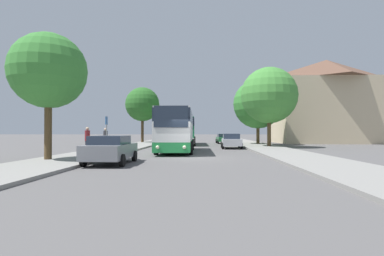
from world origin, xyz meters
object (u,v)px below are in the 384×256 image
(bus_middle, at_px, (185,131))
(parked_car_left_curb, at_px, (111,149))
(parked_car_right_far, at_px, (224,138))
(parked_car_right_near, at_px, (231,141))
(bus_front, at_px, (176,130))
(pedestrian_waiting_near, at_px, (87,140))
(tree_right_mid, at_px, (258,104))
(pedestrian_waiting_far, at_px, (105,139))
(bus_stop_sign, at_px, (107,130))
(tree_left_near, at_px, (48,71))
(tree_left_far, at_px, (142,104))
(tree_right_near, at_px, (269,95))

(bus_middle, xyz_separation_m, parked_car_left_curb, (-2.40, -23.35, -1.04))
(parked_car_right_far, bearing_deg, parked_car_right_near, 87.12)
(bus_front, xyz_separation_m, pedestrian_waiting_near, (-6.09, -3.64, -0.73))
(parked_car_right_near, height_order, tree_right_mid, tree_right_mid)
(pedestrian_waiting_far, relative_size, tree_right_mid, 0.23)
(bus_front, bearing_deg, bus_stop_sign, -152.96)
(pedestrian_waiting_near, xyz_separation_m, tree_right_mid, (15.26, 17.12, 4.09))
(bus_stop_sign, bearing_deg, pedestrian_waiting_far, 110.18)
(tree_right_mid, bearing_deg, tree_left_near, -125.53)
(bus_front, relative_size, parked_car_right_near, 2.35)
(pedestrian_waiting_far, bearing_deg, tree_right_mid, 143.72)
(pedestrian_waiting_near, distance_m, tree_right_mid, 23.30)
(parked_car_left_curb, relative_size, tree_right_mid, 0.52)
(bus_front, xyz_separation_m, tree_left_far, (-6.67, 18.42, 3.81))
(bus_middle, bearing_deg, parked_car_right_far, 33.60)
(parked_car_right_far, height_order, pedestrian_waiting_far, pedestrian_waiting_far)
(parked_car_right_far, relative_size, tree_left_near, 0.64)
(pedestrian_waiting_far, distance_m, tree_left_near, 9.00)
(tree_left_near, bearing_deg, parked_car_right_far, 66.13)
(tree_left_near, bearing_deg, parked_car_left_curb, -13.57)
(parked_car_left_curb, bearing_deg, parked_car_right_far, 73.69)
(tree_left_near, bearing_deg, bus_stop_sign, 75.82)
(parked_car_right_far, bearing_deg, bus_front, 71.41)
(parked_car_right_near, distance_m, tree_right_near, 6.64)
(pedestrian_waiting_near, xyz_separation_m, tree_left_near, (-0.36, -4.76, 4.00))
(parked_car_right_near, xyz_separation_m, pedestrian_waiting_near, (-11.15, -9.07, 0.33))
(parked_car_right_far, xyz_separation_m, pedestrian_waiting_far, (-11.01, -18.16, 0.36))
(parked_car_right_near, height_order, tree_left_far, tree_left_far)
(tree_left_near, distance_m, tree_right_mid, 26.88)
(bus_front, relative_size, pedestrian_waiting_near, 5.51)
(parked_car_left_curb, bearing_deg, tree_right_near, 54.20)
(parked_car_right_far, distance_m, pedestrian_waiting_far, 21.24)
(tree_left_near, xyz_separation_m, tree_right_mid, (15.62, 21.88, 0.09))
(parked_car_right_near, xyz_separation_m, tree_right_mid, (4.11, 8.05, 4.42))
(pedestrian_waiting_far, height_order, tree_right_mid, tree_right_mid)
(bus_stop_sign, height_order, pedestrian_waiting_near, bus_stop_sign)
(tree_right_near, bearing_deg, pedestrian_waiting_near, -144.42)
(tree_left_near, xyz_separation_m, tree_left_far, (-0.22, 26.81, 0.54))
(parked_car_left_curb, height_order, tree_right_near, tree_right_near)
(bus_front, bearing_deg, tree_left_far, 108.69)
(pedestrian_waiting_far, distance_m, tree_left_far, 19.34)
(bus_front, xyz_separation_m, pedestrian_waiting_far, (-5.87, -0.36, -0.75))
(tree_left_near, distance_m, tree_left_far, 26.82)
(bus_front, height_order, tree_right_near, tree_right_near)
(parked_car_right_near, distance_m, bus_stop_sign, 12.98)
(bus_middle, relative_size, parked_car_right_near, 2.60)
(pedestrian_waiting_far, relative_size, tree_right_near, 0.22)
(tree_left_far, height_order, tree_right_near, tree_right_near)
(parked_car_right_far, relative_size, tree_right_near, 0.54)
(bus_middle, distance_m, parked_car_left_curb, 23.50)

